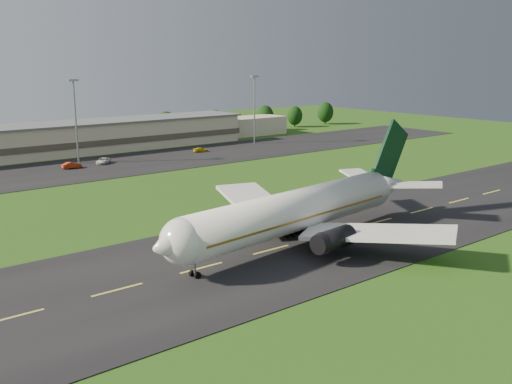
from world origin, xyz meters
TOP-DOWN VIEW (x-y plane):
  - ground at (0.00, 0.00)m, footprint 360.00×360.00m
  - taxiway at (0.00, 0.00)m, footprint 220.00×30.00m
  - apron at (0.00, 72.00)m, footprint 260.00×30.00m
  - airliner at (4.97, 0.10)m, footprint 51.21×41.89m
  - terminal at (6.40, 96.18)m, footprint 145.00×16.00m
  - light_mast_centre at (5.00, 80.00)m, footprint 2.40×1.20m
  - light_mast_east at (60.00, 80.00)m, footprint 2.40×1.20m
  - tree_line at (25.54, 105.90)m, footprint 195.97×9.19m
  - service_vehicle_b at (1.00, 73.90)m, footprint 4.57×1.84m
  - service_vehicle_c at (9.47, 75.53)m, footprint 5.14×5.18m
  - service_vehicle_d at (38.00, 76.03)m, footprint 4.29×2.27m

SIDE VIEW (x-z plane):
  - ground at x=0.00m, z-range 0.00..0.00m
  - taxiway at x=0.00m, z-range 0.00..0.10m
  - apron at x=0.00m, z-range 0.00..0.10m
  - service_vehicle_d at x=38.00m, z-range 0.10..1.28m
  - service_vehicle_c at x=9.47m, z-range 0.10..1.49m
  - service_vehicle_b at x=1.00m, z-range 0.10..1.58m
  - terminal at x=6.40m, z-range -0.21..8.19m
  - airliner at x=4.97m, z-range -3.13..12.45m
  - tree_line at x=25.54m, z-range 0.04..9.40m
  - light_mast_centre at x=5.00m, z-range 2.56..22.91m
  - light_mast_east at x=60.00m, z-range 2.56..22.91m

